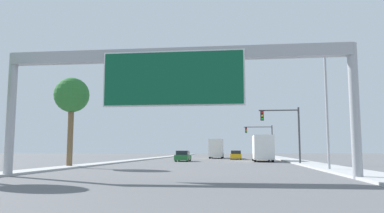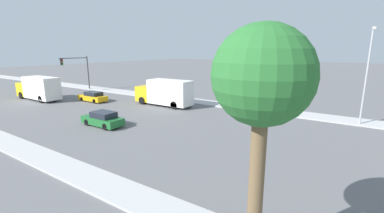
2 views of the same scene
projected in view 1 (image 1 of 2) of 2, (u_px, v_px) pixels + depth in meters
name	position (u px, v px, depth m)	size (l,w,h in m)	color
sidewalk_right	(284.00, 159.00, 61.13)	(3.00, 120.00, 0.15)	#B3B3B3
median_strip_left	(152.00, 158.00, 63.67)	(2.00, 120.00, 0.15)	#B3B3B3
sign_gantry	(174.00, 75.00, 21.54)	(20.43, 0.73, 7.42)	#9EA0A5
car_far_right	(183.00, 156.00, 49.75)	(1.75, 4.34, 1.42)	#1E662D
car_near_center	(236.00, 155.00, 59.84)	(1.75, 4.52, 1.41)	gold
truck_box_primary	(262.00, 148.00, 49.37)	(2.46, 8.11, 3.40)	yellow
truck_box_secondary	(216.00, 149.00, 67.82)	(2.37, 8.50, 3.39)	yellow
traffic_light_near_intersection	(286.00, 126.00, 40.15)	(4.31, 0.32, 6.09)	#3D3D3F
traffic_light_mid_block	(263.00, 136.00, 69.80)	(5.31, 0.32, 6.06)	#3D3D3F
palm_tree_background	(72.00, 97.00, 33.74)	(3.13, 3.13, 8.04)	brown
street_lamp_right	(323.00, 99.00, 28.20)	(2.22, 0.28, 9.23)	#9EA0A5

